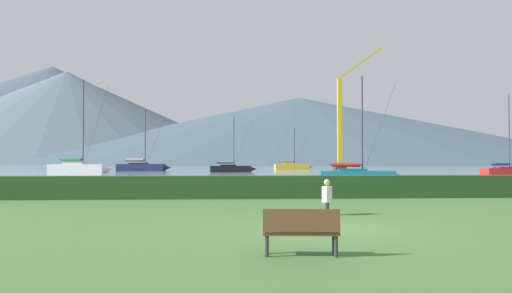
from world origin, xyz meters
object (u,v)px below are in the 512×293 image
sailboat_slip_0 (292,166)px  sailboat_slip_1 (142,167)px  sailboat_slip_6 (231,168)px  park_bench_near_path (301,230)px  sailboat_slip_2 (507,171)px  sailboat_slip_3 (357,175)px  sailboat_slip_5 (79,168)px  person_seated_viewer (327,195)px  dock_crane (342,127)px

sailboat_slip_0 → sailboat_slip_1: (-26.60, -13.72, 0.10)m
sailboat_slip_0 → sailboat_slip_6: size_ratio=0.94×
park_bench_near_path → sailboat_slip_0: bearing=87.8°
sailboat_slip_0 → sailboat_slip_2: size_ratio=0.82×
sailboat_slip_2 → sailboat_slip_3: 27.90m
sailboat_slip_5 → person_seated_viewer: 59.82m
sailboat_slip_0 → park_bench_near_path: (-11.38, -85.68, -0.09)m
sailboat_slip_3 → park_bench_near_path: size_ratio=5.75×
sailboat_slip_0 → sailboat_slip_6: bearing=-123.3°
sailboat_slip_3 → sailboat_slip_0: bearing=93.6°
person_seated_viewer → dock_crane: 72.04m
sailboat_slip_6 → dock_crane: dock_crane is taller
sailboat_slip_5 → sailboat_slip_6: bearing=16.3°
park_bench_near_path → person_seated_viewer: 7.44m
sailboat_slip_5 → park_bench_near_path: (22.33, -61.80, -0.25)m
sailboat_slip_0 → sailboat_slip_3: sailboat_slip_3 is taller
person_seated_viewer → sailboat_slip_3: bearing=87.3°
sailboat_slip_0 → sailboat_slip_2: 43.40m
sailboat_slip_2 → park_bench_near_path: (-32.24, -47.62, -0.04)m
sailboat_slip_1 → person_seated_viewer: sailboat_slip_1 is taller
sailboat_slip_6 → dock_crane: (19.77, 11.70, 7.08)m
sailboat_slip_0 → sailboat_slip_6: 23.86m
sailboat_slip_1 → sailboat_slip_6: (14.51, -6.85, -0.13)m
park_bench_near_path → dock_crane: size_ratio=0.07×
park_bench_near_path → person_seated_viewer: (2.01, 7.16, 0.16)m
sailboat_slip_0 → sailboat_slip_2: bearing=-64.2°
sailboat_slip_2 → dock_crane: bearing=109.5°
sailboat_slip_5 → sailboat_slip_2: bearing=-6.9°
sailboat_slip_1 → person_seated_viewer: 67.05m
sailboat_slip_3 → person_seated_viewer: size_ratio=7.22×
sailboat_slip_5 → sailboat_slip_6: size_ratio=1.55×
sailboat_slip_1 → park_bench_near_path: size_ratio=6.46×
sailboat_slip_2 → person_seated_viewer: 50.50m
sailboat_slip_5 → sailboat_slip_6: (21.63, 3.30, -0.19)m
sailboat_slip_3 → sailboat_slip_5: (-31.93, 30.50, 0.18)m
sailboat_slip_2 → sailboat_slip_5: (-54.57, 14.19, 0.21)m
sailboat_slip_0 → dock_crane: size_ratio=0.37×
sailboat_slip_2 → sailboat_slip_5: 56.38m
sailboat_slip_0 → person_seated_viewer: bearing=-99.7°
sailboat_slip_5 → person_seated_viewer: size_ratio=10.67×
sailboat_slip_5 → dock_crane: 44.57m
sailboat_slip_0 → sailboat_slip_2: sailboat_slip_2 is taller
sailboat_slip_5 → dock_crane: bearing=27.5°
sailboat_slip_1 → sailboat_slip_5: sailboat_slip_5 is taller
park_bench_near_path → sailboat_slip_6: bearing=96.0°
sailboat_slip_6 → person_seated_viewer: 58.01m
park_bench_near_path → dock_crane: bearing=81.4°
sailboat_slip_2 → sailboat_slip_3: sailboat_slip_2 is taller
sailboat_slip_3 → sailboat_slip_6: (-10.31, 33.80, -0.00)m
sailboat_slip_3 → dock_crane: bearing=83.8°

